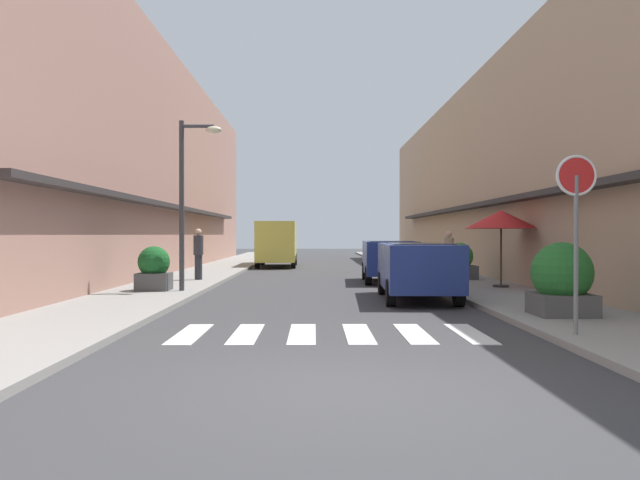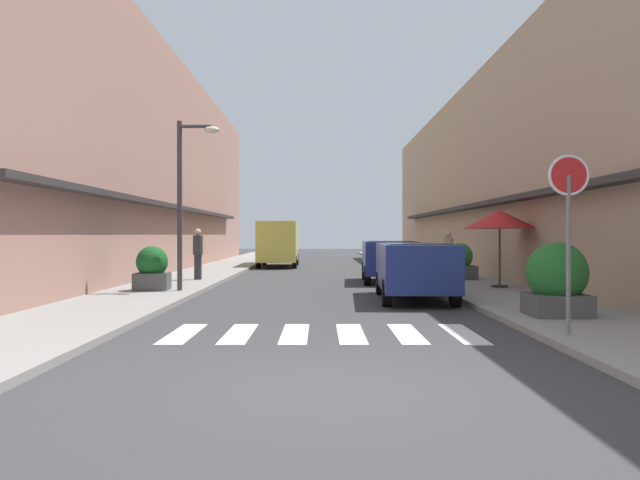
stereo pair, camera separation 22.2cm
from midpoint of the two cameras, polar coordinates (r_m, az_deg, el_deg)
The scene contains 17 objects.
ground_plane at distance 24.95m, azimuth 0.41°, elevation -3.39°, with size 99.28×99.28×0.00m, color #38383A.
sidewalk_left at distance 25.38m, azimuth -10.53°, elevation -3.19°, with size 2.76×63.18×0.12m, color gray.
sidewalk_right at distance 25.44m, azimuth 11.32°, elevation -3.19°, with size 2.76×63.18×0.12m, color gray.
building_row_left at distance 27.67m, azimuth -18.03°, elevation 6.71°, with size 5.50×42.61×9.40m.
building_row_right at distance 27.71m, azimuth 18.74°, elevation 5.43°, with size 5.50×42.61×8.17m.
crosswalk at distance 10.75m, azimuth 0.90°, elevation -8.51°, with size 5.20×2.20×0.01m.
parked_car_near at distance 16.32m, azimuth 9.00°, elevation -2.20°, with size 1.96×4.57×1.47m.
parked_car_mid at distance 22.29m, azimuth 6.58°, elevation -1.48°, with size 1.95×4.07×1.47m.
delivery_van at distance 33.00m, azimuth -3.55°, elevation 0.00°, with size 2.05×5.42×2.37m.
round_street_sign at distance 10.60m, azimuth 22.26°, elevation 3.67°, with size 0.65×0.07×2.82m.
street_lamp at distance 17.99m, azimuth -11.61°, elevation 4.88°, with size 1.19×0.28×4.75m.
cafe_umbrella at distance 19.48m, azimuth 16.37°, elevation 1.79°, with size 2.13×2.13×2.30m.
planter_corner at distance 13.03m, azimuth 21.23°, elevation -3.41°, with size 1.18×1.18×1.42m.
planter_midblock at distance 18.31m, azimuth -14.64°, elevation -2.55°, with size 0.89×0.89×1.24m.
planter_far at distance 22.70m, azimuth 12.85°, elevation -2.01°, with size 1.09×1.09×1.29m.
pedestrian_walking_near at distance 22.27m, azimuth -10.71°, elevation -1.13°, with size 0.34×0.34×1.78m.
pedestrian_walking_far at distance 21.71m, azimuth 11.90°, elevation -1.32°, with size 0.34×0.34×1.68m.
Camera 2 is at (-0.05, -6.85, 1.69)m, focal length 35.22 mm.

